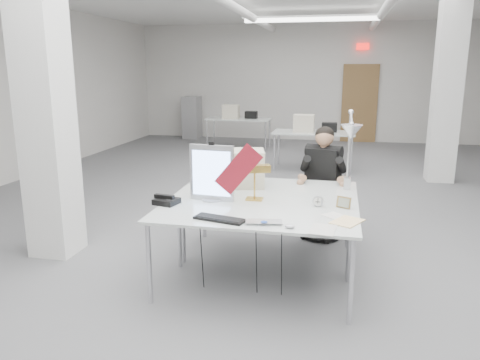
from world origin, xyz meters
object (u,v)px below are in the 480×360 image
object	(u,v)px
desk_main	(254,214)
desk_phone	(167,201)
seated_person	(323,165)
monitor	(212,173)
beige_monitor	(245,168)
architect_lamp	(349,155)
bankers_lamp	(255,181)
laptop	(264,224)
office_chair	(322,194)

from	to	relation	value
desk_main	desk_phone	distance (m)	0.86
desk_phone	seated_person	bearing A→B (deg)	59.57
seated_person	monitor	world-z (taller)	seated_person
desk_main	beige_monitor	xyz separation A→B (m)	(-0.28, 0.93, 0.21)
seated_person	architect_lamp	distance (m)	0.84
bankers_lamp	desk_phone	size ratio (longest dim) A/B	1.81
desk_main	laptop	bearing A→B (deg)	-66.87
bankers_lamp	monitor	bearing A→B (deg)	173.71
office_chair	monitor	xyz separation A→B (m)	(-1.00, -1.27, 0.48)
desk_main	seated_person	xyz separation A→B (m)	(0.53, 1.53, 0.16)
bankers_lamp	architect_lamp	world-z (taller)	architect_lamp
monitor	architect_lamp	xyz separation A→B (m)	(1.27, 0.47, 0.13)
desk_main	office_chair	distance (m)	1.68
desk_main	laptop	distance (m)	0.35
monitor	beige_monitor	world-z (taller)	monitor
desk_phone	monitor	bearing A→B (deg)	43.09
desk_main	laptop	size ratio (longest dim) A/B	5.98
beige_monitor	office_chair	bearing A→B (deg)	26.14
monitor	desk_phone	world-z (taller)	monitor
desk_main	desk_phone	size ratio (longest dim) A/B	8.72
architect_lamp	seated_person	bearing A→B (deg)	102.69
seated_person	bankers_lamp	bearing A→B (deg)	-100.14
desk_phone	architect_lamp	world-z (taller)	architect_lamp
desk_main	seated_person	world-z (taller)	seated_person
monitor	architect_lamp	distance (m)	1.36
laptop	desk_phone	size ratio (longest dim) A/B	1.46
laptop	beige_monitor	bearing A→B (deg)	98.27
beige_monitor	desk_phone	bearing A→B (deg)	-137.00
architect_lamp	monitor	bearing A→B (deg)	-166.69
office_chair	beige_monitor	distance (m)	1.11
architect_lamp	desk_phone	bearing A→B (deg)	-164.40
desk_main	monitor	bearing A→B (deg)	146.29
desk_main	architect_lamp	world-z (taller)	architect_lamp
monitor	architect_lamp	size ratio (longest dim) A/B	0.67
monitor	desk_phone	distance (m)	0.50
bankers_lamp	beige_monitor	size ratio (longest dim) A/B	0.91
seated_person	desk_main	bearing A→B (deg)	-91.02
seated_person	beige_monitor	xyz separation A→B (m)	(-0.81, -0.60, 0.05)
office_chair	monitor	world-z (taller)	monitor
beige_monitor	architect_lamp	world-z (taller)	architect_lamp
desk_phone	architect_lamp	distance (m)	1.82
seated_person	laptop	distance (m)	1.90
seated_person	desk_phone	xyz separation A→B (m)	(-1.38, -1.43, -0.12)
laptop	office_chair	bearing A→B (deg)	68.21
seated_person	monitor	bearing A→B (deg)	-111.25
seated_person	office_chair	bearing A→B (deg)	108.19
desk_main	laptop	xyz separation A→B (m)	(0.14, -0.32, 0.02)
desk_phone	office_chair	bearing A→B (deg)	60.55
desk_phone	bankers_lamp	bearing A→B (deg)	35.21
desk_main	desk_phone	world-z (taller)	desk_phone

